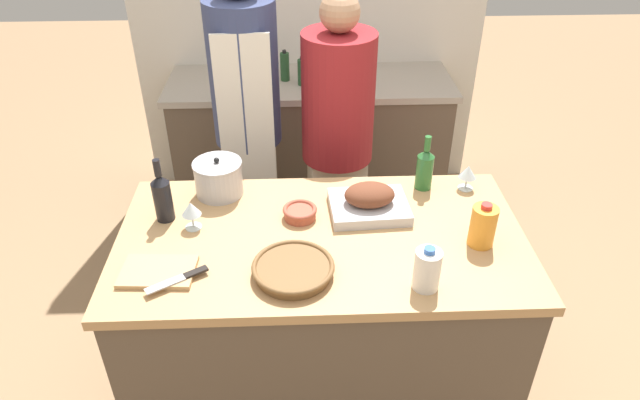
% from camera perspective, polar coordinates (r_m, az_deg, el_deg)
% --- Properties ---
extents(ground_plane, '(12.00, 12.00, 0.00)m').
position_cam_1_polar(ground_plane, '(2.85, 0.11, -18.19)').
color(ground_plane, '#9E7A56').
extents(kitchen_island, '(1.58, 0.85, 0.91)m').
position_cam_1_polar(kitchen_island, '(2.51, 0.12, -11.80)').
color(kitchen_island, brown).
rests_on(kitchen_island, ground_plane).
extents(back_counter, '(1.78, 0.60, 0.89)m').
position_cam_1_polar(back_counter, '(3.81, -0.92, 5.68)').
color(back_counter, brown).
rests_on(back_counter, ground_plane).
extents(back_wall, '(2.28, 0.10, 2.55)m').
position_cam_1_polar(back_wall, '(3.83, -1.19, 19.20)').
color(back_wall, silver).
rests_on(back_wall, ground_plane).
extents(roasting_pan, '(0.33, 0.27, 0.13)m').
position_cam_1_polar(roasting_pan, '(2.32, 4.94, -0.17)').
color(roasting_pan, '#BCBCC1').
rests_on(roasting_pan, kitchen_island).
extents(wicker_basket, '(0.29, 0.29, 0.05)m').
position_cam_1_polar(wicker_basket, '(2.02, -2.70, -6.90)').
color(wicker_basket, brown).
rests_on(wicker_basket, kitchen_island).
extents(cutting_board, '(0.27, 0.19, 0.02)m').
position_cam_1_polar(cutting_board, '(2.11, -15.88, -6.91)').
color(cutting_board, tan).
rests_on(cutting_board, kitchen_island).
extents(stock_pot, '(0.21, 0.21, 0.17)m').
position_cam_1_polar(stock_pot, '(2.45, -10.11, 2.18)').
color(stock_pot, '#B7B7BC').
rests_on(stock_pot, kitchen_island).
extents(mixing_bowl, '(0.14, 0.14, 0.05)m').
position_cam_1_polar(mixing_bowl, '(2.29, -2.03, -1.23)').
color(mixing_bowl, '#A84C38').
rests_on(mixing_bowl, kitchen_island).
extents(juice_jug, '(0.10, 0.10, 0.18)m').
position_cam_1_polar(juice_jug, '(2.20, 15.98, -2.50)').
color(juice_jug, orange).
rests_on(juice_jug, kitchen_island).
extents(milk_jug, '(0.09, 0.09, 0.17)m').
position_cam_1_polar(milk_jug, '(1.97, 10.66, -6.83)').
color(milk_jug, white).
rests_on(milk_jug, kitchen_island).
extents(wine_bottle_green, '(0.07, 0.07, 0.27)m').
position_cam_1_polar(wine_bottle_green, '(2.32, -15.50, 0.36)').
color(wine_bottle_green, black).
rests_on(wine_bottle_green, kitchen_island).
extents(wine_bottle_dark, '(0.07, 0.07, 0.25)m').
position_cam_1_polar(wine_bottle_dark, '(2.48, 10.43, 3.18)').
color(wine_bottle_dark, '#28662D').
rests_on(wine_bottle_dark, kitchen_island).
extents(wine_glass_left, '(0.08, 0.08, 0.12)m').
position_cam_1_polar(wine_glass_left, '(2.25, -12.77, -0.95)').
color(wine_glass_left, silver).
rests_on(wine_glass_left, kitchen_island).
extents(wine_glass_right, '(0.08, 0.08, 0.11)m').
position_cam_1_polar(wine_glass_right, '(2.52, 14.56, 2.66)').
color(wine_glass_right, silver).
rests_on(wine_glass_right, kitchen_island).
extents(knife_chef, '(0.21, 0.14, 0.01)m').
position_cam_1_polar(knife_chef, '(2.04, -13.89, -7.65)').
color(knife_chef, '#B7B7BC').
rests_on(knife_chef, cutting_board).
extents(condiment_bottle_tall, '(0.06, 0.06, 0.19)m').
position_cam_1_polar(condiment_bottle_tall, '(3.60, -3.54, 13.18)').
color(condiment_bottle_tall, '#234C28').
rests_on(condiment_bottle_tall, back_counter).
extents(condiment_bottle_short, '(0.05, 0.05, 0.18)m').
position_cam_1_polar(condiment_bottle_short, '(3.53, -1.81, 12.67)').
color(condiment_bottle_short, '#234C28').
rests_on(condiment_bottle_short, back_counter).
extents(person_cook_aproned, '(0.34, 0.35, 1.77)m').
position_cam_1_polar(person_cook_aproned, '(2.95, -7.29, 8.36)').
color(person_cook_aproned, beige).
rests_on(person_cook_aproned, ground_plane).
extents(person_cook_guest, '(0.36, 0.36, 1.62)m').
position_cam_1_polar(person_cook_guest, '(2.93, 1.75, 6.30)').
color(person_cook_guest, beige).
rests_on(person_cook_guest, ground_plane).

